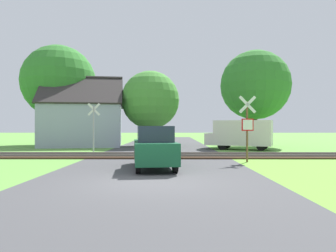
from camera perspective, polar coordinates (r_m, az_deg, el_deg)
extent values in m
plane|color=#5B933D|center=(9.69, -3.42, -10.54)|extent=(160.00, 160.00, 0.00)
cube|color=#424244|center=(11.66, -2.75, -8.76)|extent=(7.92, 80.00, 0.01)
cube|color=#422D1E|center=(17.45, -1.67, -5.74)|extent=(60.00, 2.60, 0.10)
cube|color=slate|center=(18.16, -1.59, -5.18)|extent=(60.00, 0.08, 0.12)
cube|color=slate|center=(16.73, -1.77, -5.61)|extent=(60.00, 0.08, 0.12)
cylinder|color=brown|center=(15.28, 14.83, -1.09)|extent=(0.10, 0.10, 3.00)
cube|color=red|center=(15.22, 14.91, 0.24)|extent=(0.60, 0.09, 0.60)
cube|color=white|center=(15.20, 14.94, 0.24)|extent=(0.49, 0.06, 0.49)
cube|color=white|center=(15.26, 14.91, 3.97)|extent=(0.88, 0.12, 0.88)
cube|color=white|center=(15.26, 14.91, 3.97)|extent=(0.88, 0.12, 0.88)
cylinder|color=#9E9EA5|center=(20.94, -13.99, -0.58)|extent=(0.09, 0.09, 3.19)
cube|color=white|center=(21.03, -13.94, 3.09)|extent=(0.88, 0.08, 0.88)
cube|color=white|center=(21.03, -13.94, 3.09)|extent=(0.88, 0.08, 0.88)
cube|color=#99A3B7|center=(28.57, -15.78, 0.15)|extent=(7.59, 7.18, 3.80)
cube|color=#332D2D|center=(27.22, -16.23, 6.76)|extent=(7.52, 4.54, 2.82)
cube|color=#332D2D|center=(30.30, -15.37, 6.05)|extent=(7.52, 4.54, 2.82)
cube|color=brown|center=(28.60, -12.07, 7.00)|extent=(0.57, 0.57, 1.10)
cylinder|color=#513823|center=(28.01, 16.27, -0.48)|extent=(0.39, 0.39, 3.19)
sphere|color=#337A2D|center=(28.26, 16.27, 7.50)|extent=(6.21, 6.21, 6.21)
cylinder|color=#513823|center=(30.86, -20.08, -0.17)|extent=(0.29, 0.29, 3.49)
sphere|color=#337A2D|center=(31.17, -20.07, 7.90)|extent=(7.02, 7.02, 7.02)
cylinder|color=#513823|center=(27.29, -3.39, -1.50)|extent=(0.31, 0.31, 2.23)
sphere|color=#478E38|center=(27.40, -3.39, 4.98)|extent=(5.27, 5.27, 5.27)
cube|color=silver|center=(23.54, 14.09, -1.28)|extent=(4.61, 3.39, 1.90)
cube|color=silver|center=(24.07, 8.32, -2.45)|extent=(1.35, 1.93, 0.90)
cube|color=#19232D|center=(23.96, 9.17, -0.46)|extent=(0.67, 1.50, 0.85)
cube|color=navy|center=(24.49, 14.45, -2.01)|extent=(3.48, 1.49, 0.16)
cylinder|color=black|center=(24.61, 11.10, -3.44)|extent=(0.70, 0.43, 0.68)
cylinder|color=black|center=(23.09, 10.27, -3.66)|extent=(0.70, 0.43, 0.68)
cylinder|color=black|center=(24.16, 17.74, -3.50)|extent=(0.70, 0.43, 0.68)
cylinder|color=black|center=(22.61, 17.35, -3.73)|extent=(0.70, 0.43, 0.68)
cube|color=#144C2D|center=(12.66, -2.67, -4.81)|extent=(2.13, 4.17, 0.84)
cube|color=#19232D|center=(12.42, -2.60, -1.48)|extent=(1.66, 2.36, 0.64)
cylinder|color=black|center=(14.11, -0.22, -6.05)|extent=(0.25, 0.62, 0.60)
cylinder|color=black|center=(14.02, -5.94, -6.08)|extent=(0.25, 0.62, 0.60)
cylinder|color=black|center=(11.43, 1.36, -7.43)|extent=(0.25, 0.62, 0.60)
cylinder|color=black|center=(11.32, -5.73, -7.50)|extent=(0.25, 0.62, 0.60)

